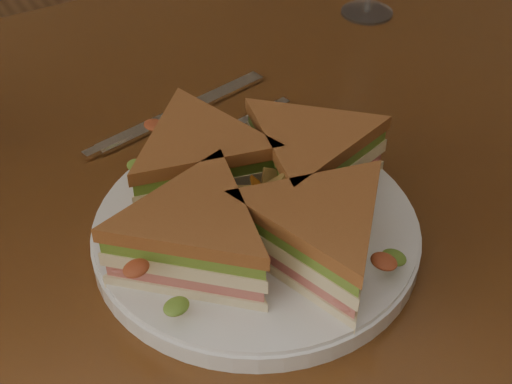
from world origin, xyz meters
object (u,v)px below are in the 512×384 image
table (187,262)px  plate (256,232)px  spoon (179,153)px  knife (172,117)px  sandwich_wedges (256,197)px

table → plate: plate is taller
spoon → knife: (0.02, 0.06, -0.00)m
sandwich_wedges → table: bearing=102.9°
table → plate: size_ratio=4.61×
plate → table: bearing=102.9°
spoon → knife: 0.06m
table → sandwich_wedges: bearing=-77.1°
sandwich_wedges → plate: bearing=38.7°
knife → plate: bearing=-106.1°
table → knife: (0.04, 0.10, 0.10)m
sandwich_wedges → spoon: (-0.01, 0.13, -0.04)m
knife → sandwich_wedges: bearing=-106.1°
table → knife: size_ratio=5.62×
table → plate: (0.02, -0.09, 0.11)m
table → spoon: size_ratio=6.59×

